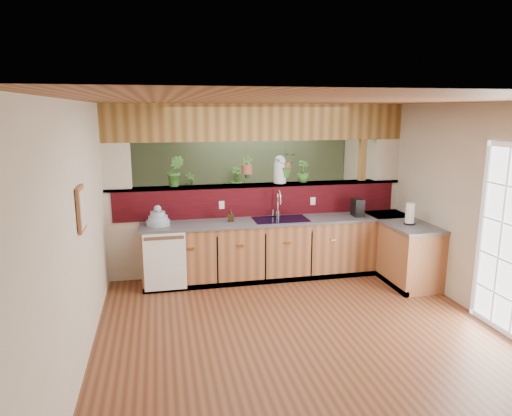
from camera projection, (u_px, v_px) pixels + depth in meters
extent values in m
cube|color=brown|center=(281.00, 303.00, 6.05)|extent=(4.60, 7.00, 0.01)
cube|color=brown|center=(283.00, 102.00, 5.51)|extent=(4.60, 7.00, 0.01)
cube|color=beige|center=(236.00, 172.00, 9.12)|extent=(4.60, 0.02, 2.60)
cube|color=beige|center=(455.00, 340.00, 2.43)|extent=(4.60, 0.02, 2.60)
cube|color=beige|center=(91.00, 216.00, 5.31)|extent=(0.02, 7.00, 2.60)
cube|color=beige|center=(444.00, 200.00, 6.25)|extent=(0.02, 7.00, 2.60)
cube|color=beige|center=(259.00, 228.00, 7.20)|extent=(4.60, 0.15, 1.35)
cube|color=#3D080E|center=(260.00, 202.00, 7.02)|extent=(4.40, 0.02, 0.45)
cube|color=brown|center=(259.00, 185.00, 7.05)|extent=(4.60, 0.21, 0.04)
cube|color=brown|center=(259.00, 122.00, 6.85)|extent=(4.60, 0.15, 0.55)
cube|color=beige|center=(117.00, 167.00, 6.55)|extent=(0.40, 0.15, 0.70)
cube|color=beige|center=(385.00, 161.00, 7.41)|extent=(0.40, 0.15, 0.70)
cube|color=brown|center=(361.00, 186.00, 7.42)|extent=(0.10, 0.10, 2.60)
cube|color=brown|center=(259.00, 185.00, 7.05)|extent=(4.60, 0.21, 0.04)
cube|color=brown|center=(259.00, 122.00, 6.85)|extent=(4.60, 0.15, 0.55)
cube|color=#546645|center=(236.00, 172.00, 9.10)|extent=(4.55, 0.02, 2.55)
cube|color=brown|center=(280.00, 249.00, 6.94)|extent=(4.10, 0.60, 0.86)
cube|color=#49494E|center=(281.00, 221.00, 6.85)|extent=(4.14, 0.64, 0.04)
cube|color=brown|center=(400.00, 250.00, 6.88)|extent=(0.60, 1.48, 0.86)
cube|color=#49494E|center=(402.00, 221.00, 6.79)|extent=(0.64, 1.52, 0.04)
cube|color=brown|center=(386.00, 242.00, 7.30)|extent=(0.60, 0.60, 0.86)
cube|color=#49494E|center=(387.00, 215.00, 7.21)|extent=(0.64, 0.64, 0.04)
cube|color=black|center=(285.00, 280.00, 6.77)|extent=(4.10, 0.06, 0.08)
cube|color=black|center=(382.00, 276.00, 6.91)|extent=(0.06, 1.48, 0.08)
cube|color=white|center=(165.00, 262.00, 6.29)|extent=(0.58, 0.02, 0.82)
cube|color=#B7B7B2|center=(164.00, 238.00, 6.20)|extent=(0.54, 0.01, 0.05)
cube|color=black|center=(281.00, 220.00, 6.85)|extent=(0.82, 0.50, 0.03)
cube|color=black|center=(268.00, 226.00, 6.83)|extent=(0.34, 0.40, 0.16)
cube|color=black|center=(293.00, 225.00, 6.90)|extent=(0.34, 0.40, 0.16)
cube|color=white|center=(510.00, 244.00, 5.05)|extent=(0.06, 1.02, 2.16)
cube|color=brown|center=(81.00, 209.00, 4.49)|extent=(0.03, 0.35, 0.45)
cube|color=silver|center=(83.00, 209.00, 4.50)|extent=(0.01, 0.27, 0.37)
cylinder|color=#B7B7B2|center=(278.00, 213.00, 7.03)|extent=(0.06, 0.06, 0.09)
cylinder|color=#B7B7B2|center=(278.00, 203.00, 6.99)|extent=(0.02, 0.02, 0.25)
torus|color=#B7B7B2|center=(279.00, 196.00, 6.91)|extent=(0.18, 0.06, 0.18)
cylinder|color=#B7B7B2|center=(280.00, 201.00, 6.84)|extent=(0.02, 0.02, 0.11)
cylinder|color=#B7B7B2|center=(273.00, 213.00, 7.01)|extent=(0.03, 0.03, 0.09)
cylinder|color=#92A3BD|center=(158.00, 223.00, 6.48)|extent=(0.33, 0.33, 0.07)
cylinder|color=#92A3BD|center=(158.00, 218.00, 6.47)|extent=(0.27, 0.27, 0.06)
cylinder|color=#92A3BD|center=(158.00, 214.00, 6.46)|extent=(0.21, 0.21, 0.06)
sphere|color=#92A3BD|center=(158.00, 209.00, 6.44)|extent=(0.10, 0.10, 0.10)
imported|color=#3C2915|center=(231.00, 215.00, 6.69)|extent=(0.10, 0.10, 0.19)
cube|color=black|center=(358.00, 207.00, 7.03)|extent=(0.14, 0.23, 0.27)
cube|color=black|center=(360.00, 214.00, 6.97)|extent=(0.13, 0.09, 0.09)
cylinder|color=silver|center=(359.00, 212.00, 6.99)|extent=(0.07, 0.07, 0.07)
cylinder|color=black|center=(409.00, 223.00, 6.54)|extent=(0.15, 0.15, 0.02)
cylinder|color=#B7B7B2|center=(410.00, 213.00, 6.51)|extent=(0.02, 0.02, 0.33)
cylinder|color=white|center=(410.00, 213.00, 6.51)|extent=(0.13, 0.13, 0.29)
cylinder|color=silver|center=(280.00, 173.00, 7.08)|extent=(0.19, 0.19, 0.32)
sphere|color=silver|center=(280.00, 161.00, 7.05)|extent=(0.17, 0.17, 0.17)
imported|color=#326A24|center=(175.00, 171.00, 6.74)|extent=(0.29, 0.25, 0.47)
imported|color=#326A24|center=(303.00, 171.00, 7.16)|extent=(0.24, 0.24, 0.35)
cylinder|color=brown|center=(247.00, 153.00, 6.91)|extent=(0.01, 0.01, 0.37)
cylinder|color=brown|center=(247.00, 169.00, 6.96)|extent=(0.16, 0.16, 0.14)
imported|color=#326A24|center=(247.00, 155.00, 6.92)|extent=(0.21, 0.16, 0.35)
cylinder|color=brown|center=(285.00, 152.00, 7.03)|extent=(0.01, 0.01, 0.36)
cylinder|color=brown|center=(285.00, 167.00, 7.08)|extent=(0.18, 0.18, 0.15)
imported|color=#326A24|center=(285.00, 152.00, 7.04)|extent=(0.38, 0.34, 0.39)
cube|color=black|center=(218.00, 214.00, 8.97)|extent=(1.35, 0.40, 0.89)
imported|color=#326A24|center=(191.00, 183.00, 8.73)|extent=(0.25, 0.21, 0.40)
imported|color=#326A24|center=(237.00, 179.00, 8.90)|extent=(0.36, 0.36, 0.48)
imported|color=#326A24|center=(298.00, 223.00, 8.73)|extent=(0.73, 0.65, 0.76)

